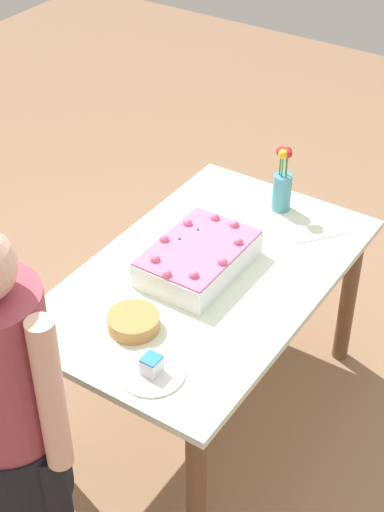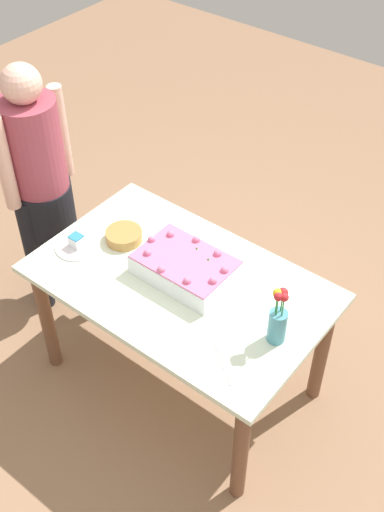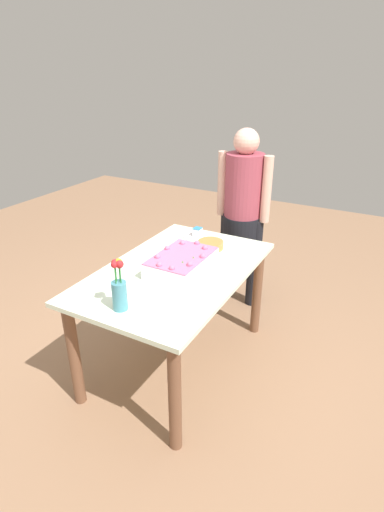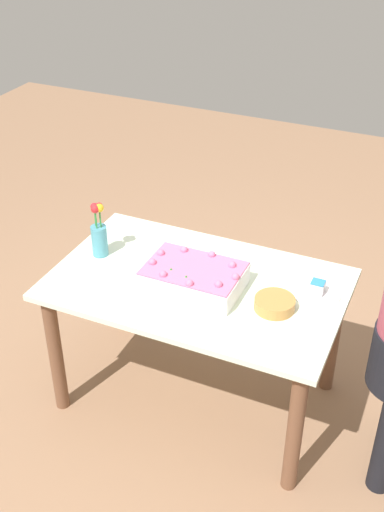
# 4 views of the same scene
# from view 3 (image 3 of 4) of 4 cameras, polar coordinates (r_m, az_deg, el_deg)

# --- Properties ---
(ground_plane) EXTENTS (8.00, 8.00, 0.00)m
(ground_plane) POSITION_cam_3_polar(r_m,az_deg,el_deg) (2.94, -2.05, -14.75)
(ground_plane) COLOR #936C50
(dining_table) EXTENTS (1.37, 0.84, 0.74)m
(dining_table) POSITION_cam_3_polar(r_m,az_deg,el_deg) (2.59, -2.26, -4.24)
(dining_table) COLOR silver
(dining_table) RESTS_ON ground_plane
(sheet_cake) EXTENTS (0.45, 0.30, 0.13)m
(sheet_cake) POSITION_cam_3_polar(r_m,az_deg,el_deg) (2.49, -1.47, -0.95)
(sheet_cake) COLOR white
(sheet_cake) RESTS_ON dining_table
(serving_plate_with_slice) EXTENTS (0.22, 0.22, 0.07)m
(serving_plate_with_slice) POSITION_cam_3_polar(r_m,az_deg,el_deg) (3.01, 0.78, 3.07)
(serving_plate_with_slice) COLOR white
(serving_plate_with_slice) RESTS_ON dining_table
(cake_knife) EXTENTS (0.20, 0.16, 0.00)m
(cake_knife) POSITION_cam_3_polar(r_m,az_deg,el_deg) (2.36, -13.20, -4.69)
(cake_knife) COLOR silver
(cake_knife) RESTS_ON dining_table
(flower_vase) EXTENTS (0.08, 0.08, 0.29)m
(flower_vase) POSITION_cam_3_polar(r_m,az_deg,el_deg) (2.10, -10.36, -4.74)
(flower_vase) COLOR teal
(flower_vase) RESTS_ON dining_table
(fruit_bowl) EXTENTS (0.18, 0.18, 0.05)m
(fruit_bowl) POSITION_cam_3_polar(r_m,az_deg,el_deg) (2.81, 2.65, 1.61)
(fruit_bowl) COLOR #B27E3F
(fruit_bowl) RESTS_ON dining_table
(person_standing) EXTENTS (0.31, 0.45, 1.49)m
(person_standing) POSITION_cam_3_polar(r_m,az_deg,el_deg) (3.29, 7.25, 6.67)
(person_standing) COLOR black
(person_standing) RESTS_ON ground_plane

